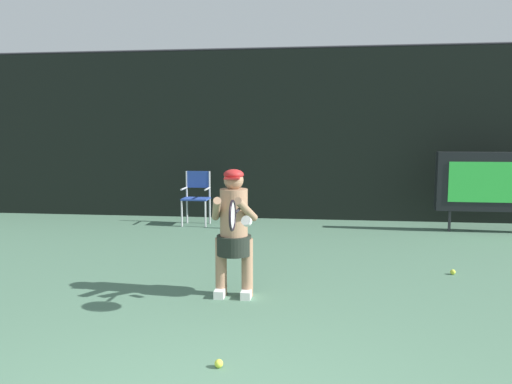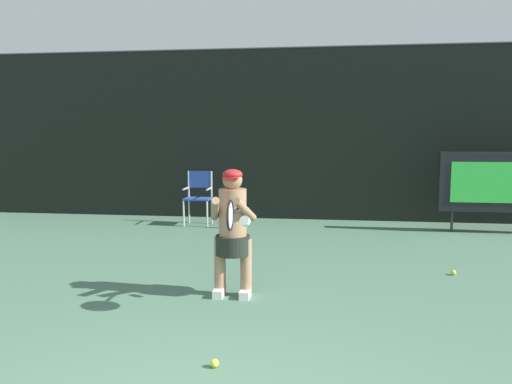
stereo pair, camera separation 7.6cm
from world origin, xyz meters
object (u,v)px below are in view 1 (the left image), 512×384
Objects in this scene: tennis_racket at (233,215)px; scoreboard at (498,182)px; umpire_chair at (197,194)px; tennis_ball_loose at (453,272)px; tennis_player at (234,228)px; water_bottle at (222,222)px; tennis_ball_spare at (219,364)px.

scoreboard is at bearing 68.28° from tennis_racket.
umpire_chair reaches higher than tennis_ball_loose.
tennis_racket is at bearing -81.12° from tennis_player.
tennis_player is (-4.23, -4.23, -0.17)m from scoreboard.
tennis_player is (0.91, -4.00, 0.66)m from water_bottle.
tennis_racket reaches higher than tennis_ball_loose.
umpire_chair is 6.35m from tennis_ball_spare.
scoreboard reaches higher than tennis_ball_loose.
tennis_racket is at bearing 93.83° from tennis_ball_spare.
tennis_racket is at bearing -72.16° from umpire_chair.
water_bottle is 3.90× the size of tennis_ball_loose.
tennis_player reaches higher than tennis_ball_loose.
umpire_chair is 4.60m from tennis_player.
tennis_ball_loose is (2.60, 1.83, -1.00)m from tennis_racket.
tennis_racket is 3.34m from tennis_ball_loose.
water_bottle is 0.18× the size of tennis_player.
umpire_chair is 5.28m from tennis_ball_loose.
tennis_racket is at bearing -77.67° from water_bottle.
tennis_ball_loose is 1.00× the size of tennis_ball_spare.
tennis_racket reaches higher than tennis_ball_spare.
tennis_racket is (0.10, -0.63, 0.26)m from tennis_player.
scoreboard reaches higher than tennis_racket.
tennis_player is (1.50, -4.34, 0.16)m from umpire_chair.
umpire_chair is 5.25m from tennis_racket.
tennis_racket is (1.60, -4.98, 0.41)m from umpire_chair.
tennis_racket is 1.50m from tennis_ball_spare.
tennis_player reaches higher than water_bottle.
water_bottle reaches higher than tennis_ball_spare.
tennis_ball_spare is at bearing -130.55° from tennis_ball_loose.
scoreboard is 3.65× the size of tennis_racket.
tennis_player is at bearing -135.01° from scoreboard.
umpire_chair is 15.88× the size of tennis_ball_spare.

